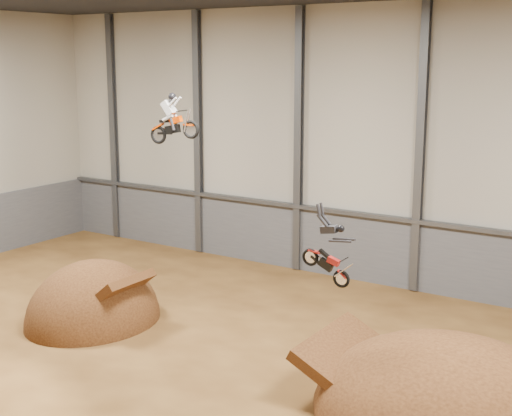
% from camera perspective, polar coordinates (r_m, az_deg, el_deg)
% --- Properties ---
extents(floor, '(40.00, 40.00, 0.00)m').
position_cam_1_polar(floor, '(26.00, -6.84, -14.04)').
color(floor, '#4C2F14').
rests_on(floor, ground).
extents(back_wall, '(40.00, 0.10, 14.00)m').
position_cam_1_polar(back_wall, '(36.41, 8.17, 4.95)').
color(back_wall, '#A8A395').
rests_on(back_wall, ground).
extents(lower_band_back, '(39.80, 0.18, 3.50)m').
position_cam_1_polar(lower_band_back, '(37.32, 7.87, -3.09)').
color(lower_band_back, '#55575D').
rests_on(lower_band_back, ground).
extents(steel_rail, '(39.80, 0.35, 0.20)m').
position_cam_1_polar(steel_rail, '(36.77, 7.85, -0.43)').
color(steel_rail, '#47494F').
rests_on(steel_rail, lower_band_back).
extents(steel_column_0, '(0.40, 0.36, 13.90)m').
position_cam_1_polar(steel_column_0, '(45.78, -11.32, 6.25)').
color(steel_column_0, '#47494F').
rests_on(steel_column_0, ground).
extents(steel_column_1, '(0.40, 0.36, 13.90)m').
position_cam_1_polar(steel_column_1, '(41.42, -4.65, 5.87)').
color(steel_column_1, '#47494F').
rests_on(steel_column_1, ground).
extents(steel_column_2, '(0.40, 0.36, 13.90)m').
position_cam_1_polar(steel_column_2, '(37.75, 3.43, 5.30)').
color(steel_column_2, '#47494F').
rests_on(steel_column_2, ground).
extents(steel_column_3, '(0.40, 0.36, 13.90)m').
position_cam_1_polar(steel_column_3, '(34.97, 13.00, 4.48)').
color(steel_column_3, '#47494F').
rests_on(steel_column_3, ground).
extents(takeoff_ramp, '(5.43, 6.26, 5.43)m').
position_cam_1_polar(takeoff_ramp, '(32.53, -12.84, -8.80)').
color(takeoff_ramp, '#381E0E').
rests_on(takeoff_ramp, ground).
extents(fmx_rider_a, '(2.65, 1.11, 2.40)m').
position_cam_1_polar(fmx_rider_a, '(28.08, -6.46, 7.39)').
color(fmx_rider_a, '#D63C00').
extents(fmx_rider_b, '(3.07, 0.72, 2.90)m').
position_cam_1_polar(fmx_rider_b, '(22.84, 5.36, -2.89)').
color(fmx_rider_b, '#B41B18').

